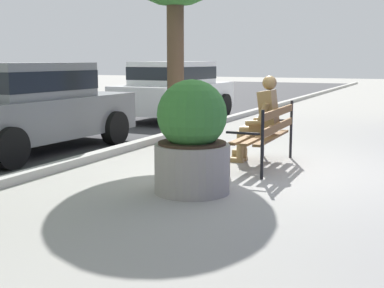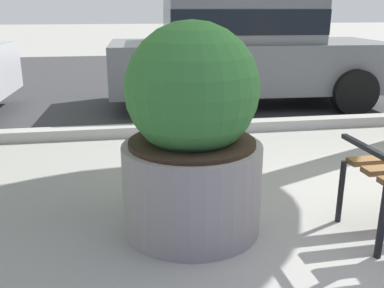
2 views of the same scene
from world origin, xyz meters
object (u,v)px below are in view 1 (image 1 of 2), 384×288
parked_car_grey (28,104)px  parked_car_white (175,88)px  bronze_statue_seated (259,121)px  park_bench (268,131)px  concrete_planter (192,139)px

parked_car_grey → parked_car_white: 5.75m
bronze_statue_seated → park_bench: bearing=-140.4°
concrete_planter → parked_car_grey: (1.44, 3.81, 0.18)m
park_bench → concrete_planter: 1.96m
bronze_statue_seated → concrete_planter: (-2.18, 0.16, -0.01)m
concrete_planter → parked_car_white: size_ratio=0.33×
bronze_statue_seated → concrete_planter: bearing=175.8°
park_bench → parked_car_grey: size_ratio=0.43×
bronze_statue_seated → parked_car_white: 6.40m
bronze_statue_seated → concrete_planter: size_ratio=0.99×
park_bench → parked_car_grey: 4.22m
park_bench → parked_car_grey: (-0.48, 4.19, 0.30)m
park_bench → bronze_statue_seated: bronze_statue_seated is taller
concrete_planter → parked_car_white: bearing=27.9°
concrete_planter → park_bench: bearing=-11.0°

